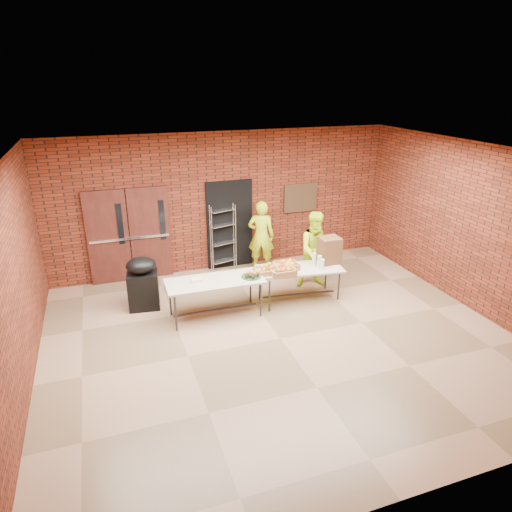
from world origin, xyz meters
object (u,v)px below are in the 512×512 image
(wire_rack, at_px, (223,238))
(volunteer_woman, at_px, (261,236))
(table_left, at_px, (215,283))
(table_right, at_px, (300,271))
(volunteer_man, at_px, (317,250))
(coffee_dispenser, at_px, (329,250))
(covered_grill, at_px, (143,283))

(wire_rack, distance_m, volunteer_woman, 0.89)
(table_left, height_order, table_right, table_left)
(table_right, height_order, volunteer_man, volunteer_man)
(wire_rack, bearing_deg, table_left, -124.34)
(table_right, height_order, volunteer_woman, volunteer_woman)
(table_right, xyz_separation_m, coffee_dispenser, (0.69, 0.08, 0.33))
(table_left, height_order, covered_grill, covered_grill)
(covered_grill, distance_m, volunteer_woman, 3.05)
(wire_rack, height_order, table_right, wire_rack)
(wire_rack, bearing_deg, coffee_dispenser, -63.39)
(table_right, bearing_deg, volunteer_man, 47.29)
(wire_rack, distance_m, volunteer_man, 2.26)
(wire_rack, xyz_separation_m, coffee_dispenser, (1.73, -1.96, 0.18))
(covered_grill, distance_m, volunteer_man, 3.69)
(covered_grill, bearing_deg, volunteer_woman, 27.56)
(table_left, height_order, volunteer_man, volunteer_man)
(volunteer_woman, bearing_deg, coffee_dispenser, 142.82)
(covered_grill, relative_size, volunteer_woman, 0.64)
(coffee_dispenser, distance_m, volunteer_man, 0.46)
(volunteer_woman, bearing_deg, table_left, 74.13)
(wire_rack, distance_m, table_left, 2.27)
(table_right, bearing_deg, volunteer_woman, 104.35)
(wire_rack, relative_size, covered_grill, 1.49)
(coffee_dispenser, relative_size, volunteer_woman, 0.33)
(coffee_dispenser, height_order, volunteer_man, volunteer_man)
(table_right, relative_size, coffee_dispenser, 3.28)
(volunteer_woman, bearing_deg, covered_grill, 45.04)
(table_right, bearing_deg, wire_rack, 124.92)
(table_right, xyz_separation_m, covered_grill, (-3.05, 0.71, -0.11))
(table_left, relative_size, table_right, 1.03)
(wire_rack, bearing_deg, volunteer_woman, -33.55)
(volunteer_man, bearing_deg, covered_grill, -170.15)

